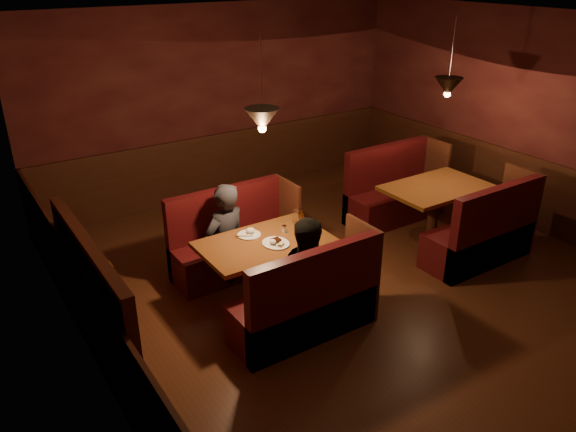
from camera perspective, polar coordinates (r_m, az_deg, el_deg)
room at (r=5.95m, az=6.50°, el=0.67°), size 6.02×7.02×2.92m
main_table at (r=6.04m, az=-2.27°, el=-3.92°), size 1.38×0.84×0.96m
main_bench_far at (r=6.76m, az=-5.57°, el=-3.00°), size 1.51×0.54×1.03m
main_bench_near at (r=5.61m, az=2.11°, el=-9.23°), size 1.51×0.54×1.03m
second_table at (r=7.64m, az=14.68°, el=1.61°), size 1.35×0.86×0.76m
second_bench_far at (r=8.25m, az=10.59°, el=2.08°), size 1.50×0.56×1.07m
second_bench_near at (r=7.29m, az=19.26°, el=-2.08°), size 1.50×0.56×1.07m
diner_a at (r=6.34m, az=-6.47°, el=-0.41°), size 0.64×0.49×1.57m
diner_b at (r=5.61m, az=2.38°, el=-4.16°), size 0.81×0.68×1.51m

